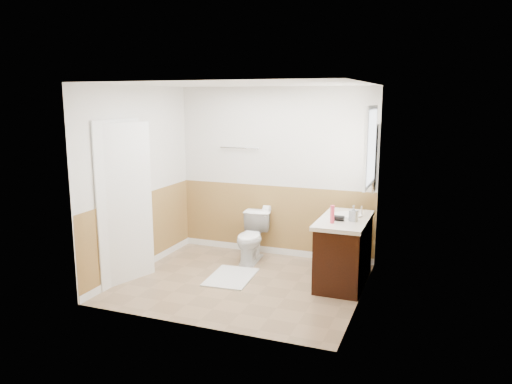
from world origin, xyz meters
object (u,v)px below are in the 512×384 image
at_px(lotion_bottle, 332,214).
at_px(soap_dispenser, 354,213).
at_px(toilet, 252,238).
at_px(bath_mat, 231,277).
at_px(vanity_cabinet, 344,253).

relative_size(lotion_bottle, soap_dispenser, 1.12).
xyz_separation_m(toilet, soap_dispenser, (1.53, -0.48, 0.60)).
xyz_separation_m(bath_mat, soap_dispenser, (1.53, 0.26, 0.94)).
bearing_deg(soap_dispenser, lotion_bottle, -138.07).
relative_size(toilet, lotion_bottle, 3.18).
distance_m(toilet, lotion_bottle, 1.60).
xyz_separation_m(toilet, lotion_bottle, (1.31, -0.68, 0.61)).
height_order(bath_mat, soap_dispenser, soap_dispenser).
bearing_deg(toilet, soap_dispenser, -21.79).
bearing_deg(toilet, bath_mat, -94.33).
relative_size(bath_mat, soap_dispenser, 4.08).
bearing_deg(lotion_bottle, bath_mat, -177.07).
bearing_deg(bath_mat, vanity_cabinet, 14.57).
bearing_deg(lotion_bottle, vanity_cabinet, 71.56).
relative_size(vanity_cabinet, lotion_bottle, 5.00).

